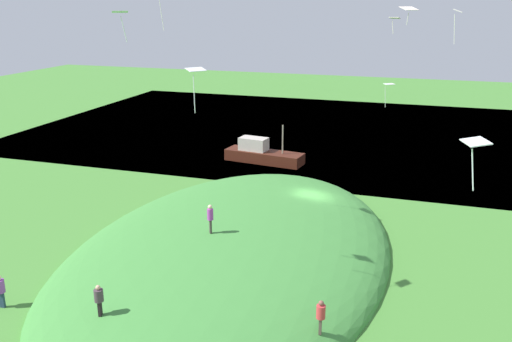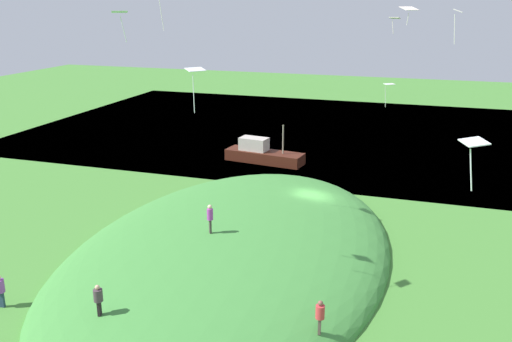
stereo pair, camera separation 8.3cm
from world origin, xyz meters
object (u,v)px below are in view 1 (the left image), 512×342
Objects in this scene: person_walking_path at (99,297)px; kite_1 at (389,86)px; kite_2 at (409,9)px; kite_3 at (196,73)px; kite_7 at (395,19)px; boat_on_lake at (262,154)px; person_watching_kites at (321,313)px; kite_4 at (457,13)px; person_near_shore at (0,288)px; kite_5 at (475,145)px; person_with_child at (210,215)px; kite_8 at (120,14)px.

kite_1 is (-21.64, 10.67, 7.08)m from person_walking_path.
kite_2 is 0.66× the size of kite_3.
kite_3 is (16.60, -7.72, 2.64)m from kite_1.
kite_3 is 1.91× the size of kite_7.
boat_on_lake is 4.70× the size of kite_1.
person_watching_kites is 0.76× the size of kite_4.
person_walking_path is at bearing 166.34° from person_near_shore.
person_walking_path reaches higher than person_near_shore.
person_watching_kites is 20.56m from kite_1.
kite_4 reaches higher than person_walking_path.
kite_3 is 1.47× the size of kite_5.
person_with_child is at bearing -39.64° from kite_7.
kite_1 is 1.23× the size of kite_2.
kite_7 is 19.07m from kite_8.
person_watching_kites is 1.09× the size of person_walking_path.
boat_on_lake is 7.32× the size of kite_7.
person_with_child reaches higher than person_near_shore.
boat_on_lake is 3.63× the size of kite_4.
kite_5 reaches higher than boat_on_lake.
kite_1 reaches higher than person_walking_path.
kite_1 is at bearing -173.62° from kite_7.
kite_4 is at bearing 87.04° from kite_7.
person_walking_path is 27.42m from kite_4.
kite_2 is at bearing -38.11° from person_walking_path.
kite_7 is 0.75× the size of kite_8.
kite_3 is at bearing 108.15° from boat_on_lake.
kite_4 is 1.54× the size of kite_5.
kite_5 is at bearing 9.76° from kite_7.
boat_on_lake is 4.46× the size of person_with_child.
kite_3 is (-2.51, -6.89, 10.19)m from person_watching_kites.
kite_5 is 1.30× the size of kite_7.
boat_on_lake reaches higher than person_near_shore.
kite_2 is (-12.88, 9.80, 11.60)m from person_with_child.
kite_5 is at bearing 0.37° from kite_4.
boat_on_lake is 4.36× the size of person_near_shore.
person_with_child is at bearing -50.40° from kite_4.
kite_7 is at bearing 151.81° from kite_3.
kite_8 is at bearing -70.28° from person_with_child.
kite_5 is 24.00m from kite_7.
kite_8 reaches higher than person_near_shore.
person_with_child is 17.90m from kite_7.
kite_5 is (34.88, 16.78, 10.93)m from boat_on_lake.
kite_5 is at bearing 7.31° from kite_2.
person_watching_kites is at bearing -179.61° from person_near_shore.
kite_1 is at bearing -134.89° from person_near_shore.
boat_on_lake reaches higher than person_with_child.
kite_4 is 21.50m from kite_8.
kite_3 reaches higher than kite_5.
person_near_shore is 24.57m from kite_5.
kite_4 is (2.01, 4.10, 5.12)m from kite_1.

